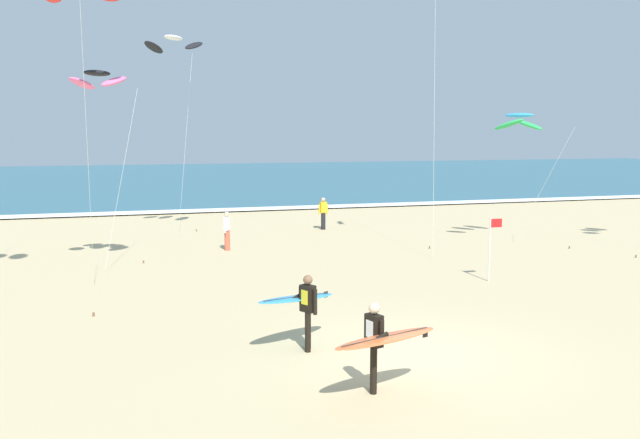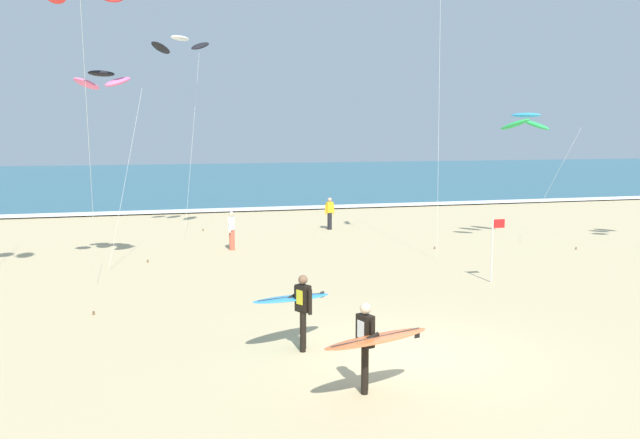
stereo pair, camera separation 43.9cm
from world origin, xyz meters
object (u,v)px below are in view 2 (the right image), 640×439
object	(u,v)px
kite_arc_charcoal_distant	(102,80)
bystander_yellow_top	(330,213)
kite_arc_ivory_low	(180,44)
surfer_lead	(371,340)
kite_arc_cobalt_near	(526,122)
bystander_white_top	(232,230)
lifeguard_flag	(494,243)
surfer_trailing	(298,303)

from	to	relation	value
kite_arc_charcoal_distant	bystander_yellow_top	world-z (taller)	kite_arc_charcoal_distant
kite_arc_ivory_low	surfer_lead	bearing A→B (deg)	-84.58
kite_arc_cobalt_near	kite_arc_ivory_low	distance (m)	15.56
bystander_white_top	lifeguard_flag	bearing A→B (deg)	-48.09
surfer_trailing	kite_arc_ivory_low	xyz separation A→B (m)	(-1.27, 17.43, 7.66)
lifeguard_flag	bystander_yellow_top	bearing A→B (deg)	98.19
kite_arc_ivory_low	surfer_trailing	bearing A→B (deg)	-85.82
lifeguard_flag	bystander_white_top	bearing A→B (deg)	131.91
surfer_lead	surfer_trailing	bearing A→B (deg)	102.52
bystander_white_top	bystander_yellow_top	size ratio (longest dim) A/B	1.00
kite_arc_cobalt_near	kite_arc_ivory_low	size ratio (longest dim) A/B	0.62
surfer_lead	lifeguard_flag	bearing A→B (deg)	48.75
kite_arc_cobalt_near	surfer_trailing	bearing A→B (deg)	-137.82
kite_arc_ivory_low	lifeguard_flag	world-z (taller)	kite_arc_ivory_low
kite_arc_cobalt_near	kite_arc_charcoal_distant	world-z (taller)	kite_arc_charcoal_distant
bystander_yellow_top	lifeguard_flag	xyz separation A→B (m)	(1.84, -12.76, 0.45)
bystander_white_top	lifeguard_flag	size ratio (longest dim) A/B	0.76
kite_arc_ivory_low	bystander_yellow_top	bearing A→B (deg)	2.24
kite_arc_cobalt_near	bystander_white_top	xyz separation A→B (m)	(-12.36, 1.62, -4.43)
kite_arc_ivory_low	lifeguard_flag	distance (m)	17.04
surfer_trailing	lifeguard_flag	distance (m)	9.10
surfer_trailing	kite_arc_charcoal_distant	distance (m)	12.33
kite_arc_ivory_low	bystander_white_top	size ratio (longest dim) A/B	5.71
lifeguard_flag	surfer_trailing	bearing A→B (deg)	-147.03
surfer_trailing	bystander_white_top	world-z (taller)	surfer_trailing
surfer_trailing	bystander_yellow_top	bearing A→B (deg)	71.88
kite_arc_charcoal_distant	lifeguard_flag	size ratio (longest dim) A/B	3.27
kite_arc_charcoal_distant	kite_arc_ivory_low	bearing A→B (deg)	66.91
surfer_trailing	kite_arc_cobalt_near	size ratio (longest dim) A/B	0.39
kite_arc_cobalt_near	bystander_yellow_top	size ratio (longest dim) A/B	3.53
surfer_trailing	kite_arc_cobalt_near	xyz separation A→B (m)	(12.67, 11.48, 4.19)
kite_arc_ivory_low	bystander_yellow_top	xyz separation A→B (m)	(7.07, 0.28, -7.89)
kite_arc_ivory_low	kite_arc_cobalt_near	bearing A→B (deg)	-23.11
surfer_lead	lifeguard_flag	size ratio (longest dim) A/B	1.09
kite_arc_charcoal_distant	bystander_yellow_top	size ratio (longest dim) A/B	4.32
bystander_white_top	bystander_yellow_top	xyz separation A→B (m)	(5.48, 4.61, 0.00)
kite_arc_charcoal_distant	bystander_white_top	bearing A→B (deg)	32.36
kite_arc_cobalt_near	kite_arc_ivory_low	xyz separation A→B (m)	(-13.95, 5.95, 3.46)
lifeguard_flag	kite_arc_cobalt_near	bearing A→B (deg)	52.33
bystander_yellow_top	lifeguard_flag	distance (m)	12.90
kite_arc_charcoal_distant	bystander_white_top	distance (m)	8.00
surfer_lead	kite_arc_charcoal_distant	distance (m)	15.09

